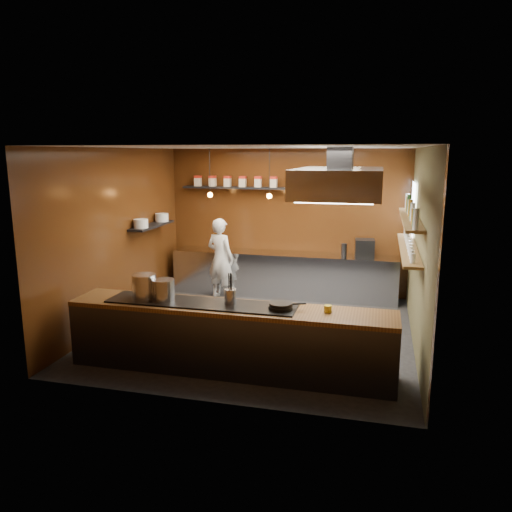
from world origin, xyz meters
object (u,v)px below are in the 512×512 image
(extractor_hood, at_px, (340,182))
(espresso_machine, at_px, (365,248))
(stockpot_small, at_px, (163,290))
(chef, at_px, (220,258))
(stockpot_large, at_px, (144,286))

(extractor_hood, bearing_deg, espresso_machine, 82.70)
(stockpot_small, xyz_separation_m, chef, (-0.28, 3.32, -0.26))
(stockpot_small, distance_m, espresso_machine, 4.53)
(extractor_hood, xyz_separation_m, espresso_machine, (0.32, 2.52, -1.42))
(espresso_machine, bearing_deg, extractor_hood, -102.13)
(stockpot_small, height_order, chef, chef)
(stockpot_small, bearing_deg, espresso_machine, 55.61)
(espresso_machine, xyz_separation_m, chef, (-2.83, -0.42, -0.26))
(extractor_hood, bearing_deg, chef, 140.05)
(espresso_machine, bearing_deg, stockpot_large, -132.71)
(stockpot_large, xyz_separation_m, espresso_machine, (2.87, 3.69, -0.02))
(stockpot_large, bearing_deg, espresso_machine, 52.12)
(stockpot_small, bearing_deg, stockpot_large, 171.06)
(stockpot_large, height_order, stockpot_small, stockpot_large)
(extractor_hood, relative_size, stockpot_small, 6.56)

